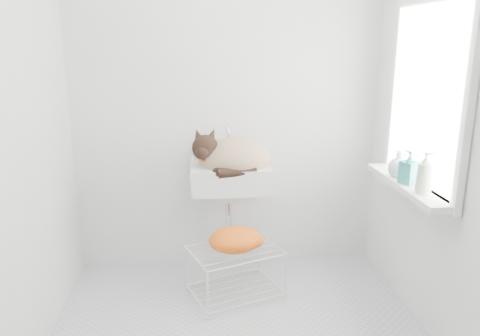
{
  "coord_description": "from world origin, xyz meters",
  "views": [
    {
      "loc": [
        -0.23,
        -2.35,
        1.66
      ],
      "look_at": [
        0.04,
        0.5,
        0.88
      ],
      "focal_mm": 35.23,
      "sensor_mm": 36.0,
      "label": 1
    }
  ],
  "objects": [
    {
      "name": "right_wall",
      "position": [
        1.1,
        0.0,
        1.25
      ],
      "size": [
        0.02,
        2.0,
        2.5
      ],
      "primitive_type": "cube",
      "color": "white",
      "rests_on": "ground"
    },
    {
      "name": "bottle_c",
      "position": [
        1.0,
        0.32,
        0.85
      ],
      "size": [
        0.17,
        0.17,
        0.16
      ],
      "primitive_type": "imported",
      "rotation": [
        0.0,
        0.0,
        3.73
      ],
      "color": "silver",
      "rests_on": "windowsill"
    },
    {
      "name": "cat",
      "position": [
        0.0,
        0.72,
        0.89
      ],
      "size": [
        0.56,
        0.49,
        0.32
      ],
      "rotation": [
        0.0,
        0.0,
        -0.19
      ],
      "color": "tan",
      "rests_on": "sink"
    },
    {
      "name": "back_wall",
      "position": [
        0.0,
        1.0,
        1.25
      ],
      "size": [
        2.2,
        0.02,
        2.5
      ],
      "primitive_type": "cube",
      "color": "white",
      "rests_on": "ground"
    },
    {
      "name": "wire_rack",
      "position": [
        0.01,
        0.48,
        0.15
      ],
      "size": [
        0.66,
        0.56,
        0.33
      ],
      "primitive_type": "cube",
      "rotation": [
        0.0,
        0.0,
        0.36
      ],
      "color": "silver",
      "rests_on": "floor"
    },
    {
      "name": "window_glass",
      "position": [
        1.09,
        0.2,
        1.35
      ],
      "size": [
        0.01,
        0.8,
        1.0
      ],
      "primitive_type": "cube",
      "color": "white",
      "rests_on": "right_wall"
    },
    {
      "name": "window_frame",
      "position": [
        1.07,
        0.2,
        1.35
      ],
      "size": [
        0.04,
        0.9,
        1.1
      ],
      "primitive_type": "cube",
      "color": "white",
      "rests_on": "right_wall"
    },
    {
      "name": "windowsill",
      "position": [
        1.01,
        0.2,
        0.83
      ],
      "size": [
        0.16,
        0.88,
        0.04
      ],
      "primitive_type": "cube",
      "color": "white",
      "rests_on": "right_wall"
    },
    {
      "name": "bottle_a",
      "position": [
        1.0,
        -0.01,
        0.85
      ],
      "size": [
        0.1,
        0.1,
        0.2
      ],
      "primitive_type": "imported",
      "rotation": [
        0.0,
        0.0,
        1.03
      ],
      "color": "silver",
      "rests_on": "windowsill"
    },
    {
      "name": "sink",
      "position": [
        -0.01,
        0.74,
        0.85
      ],
      "size": [
        0.53,
        0.46,
        0.21
      ],
      "primitive_type": "cube",
      "color": "white",
      "rests_on": "back_wall"
    },
    {
      "name": "left_wall",
      "position": [
        -1.1,
        0.0,
        1.25
      ],
      "size": [
        0.02,
        2.0,
        2.5
      ],
      "primitive_type": "cube",
      "color": "white",
      "rests_on": "ground"
    },
    {
      "name": "faucet",
      "position": [
        -0.01,
        0.92,
        0.99
      ],
      "size": [
        0.19,
        0.13,
        0.19
      ],
      "primitive_type": null,
      "color": "silver",
      "rests_on": "sink"
    },
    {
      "name": "towel",
      "position": [
        0.01,
        0.47,
        0.36
      ],
      "size": [
        0.39,
        0.31,
        0.14
      ],
      "primitive_type": "ellipsoid",
      "rotation": [
        0.0,
        0.0,
        0.19
      ],
      "color": "orange",
      "rests_on": "wire_rack"
    },
    {
      "name": "bottle_b",
      "position": [
        1.0,
        0.18,
        0.85
      ],
      "size": [
        0.12,
        0.12,
        0.19
      ],
      "primitive_type": "imported",
      "rotation": [
        0.0,
        0.0,
        3.62
      ],
      "color": "teal",
      "rests_on": "windowsill"
    }
  ]
}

